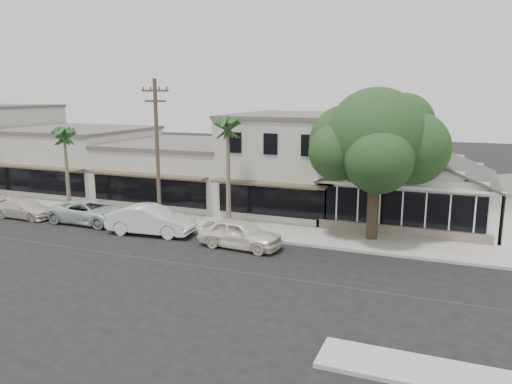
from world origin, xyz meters
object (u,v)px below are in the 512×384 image
at_px(utility_pole, 157,151).
at_px(shade_tree, 375,141).
at_px(car_0, 240,234).
at_px(car_1, 151,220).
at_px(car_2, 90,212).
at_px(car_3, 25,209).

xyz_separation_m(utility_pole, shade_tree, (12.45, 2.35, 0.81)).
bearing_deg(utility_pole, car_0, -16.15).
bearing_deg(shade_tree, car_1, -163.15).
distance_m(car_0, car_2, 10.95).
height_order(utility_pole, car_2, utility_pole).
xyz_separation_m(car_0, car_3, (-15.90, 0.62, -0.16)).
distance_m(utility_pole, car_3, 10.66).
xyz_separation_m(utility_pole, car_2, (-4.75, -0.67, -4.04)).
distance_m(car_1, car_3, 10.00).
height_order(car_1, shade_tree, shade_tree).
distance_m(car_2, shade_tree, 18.12).
bearing_deg(car_3, car_0, -92.86).
xyz_separation_m(car_1, shade_tree, (12.19, 3.69, 4.75)).
height_order(utility_pole, car_0, utility_pole).
relative_size(car_2, car_3, 1.25).
height_order(car_0, car_3, car_0).
xyz_separation_m(car_2, shade_tree, (17.19, 3.02, 4.86)).
relative_size(utility_pole, car_2, 1.68).
bearing_deg(car_0, car_2, 88.40).
bearing_deg(utility_pole, shade_tree, 10.71).
distance_m(car_1, car_2, 5.05).
distance_m(car_3, shade_tree, 23.02).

